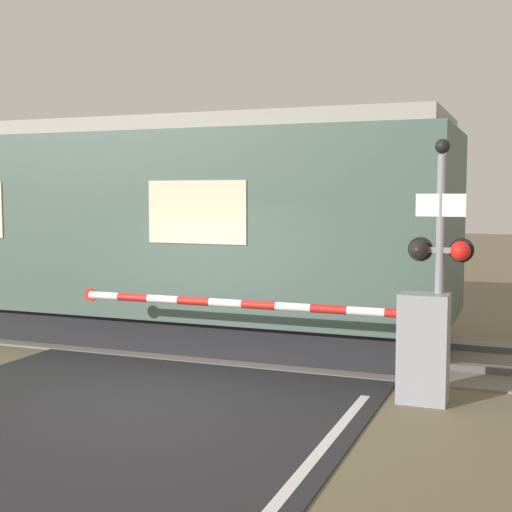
% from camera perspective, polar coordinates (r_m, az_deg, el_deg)
% --- Properties ---
extents(ground_plane, '(80.00, 80.00, 0.00)m').
position_cam_1_polar(ground_plane, '(9.30, -8.80, -11.11)').
color(ground_plane, '#6B6047').
extents(track_bed, '(36.00, 3.20, 0.13)m').
position_cam_1_polar(track_bed, '(12.29, -0.73, -6.96)').
color(track_bed, slate).
rests_on(track_bed, ground_plane).
extents(train, '(16.09, 3.08, 3.79)m').
position_cam_1_polar(train, '(14.41, -18.02, 2.26)').
color(train, black).
rests_on(train, ground_plane).
extents(crossing_barrier, '(5.22, 0.44, 1.36)m').
position_cam_1_polar(crossing_barrier, '(9.11, 11.10, -6.70)').
color(crossing_barrier, gray).
rests_on(crossing_barrier, ground_plane).
extents(signal_post, '(0.79, 0.26, 3.23)m').
position_cam_1_polar(signal_post, '(8.97, 14.50, 0.17)').
color(signal_post, gray).
rests_on(signal_post, ground_plane).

